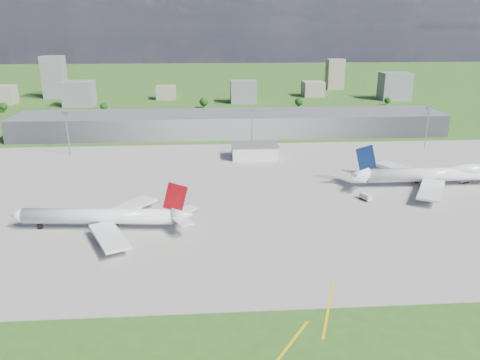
{
  "coord_description": "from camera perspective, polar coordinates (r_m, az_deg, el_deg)",
  "views": [
    {
      "loc": [
        -17.04,
        -163.66,
        73.49
      ],
      "look_at": [
        -3.19,
        31.91,
        9.0
      ],
      "focal_mm": 35.0,
      "sensor_mm": 36.0,
      "label": 1
    }
  ],
  "objects": [
    {
      "name": "ground",
      "position": [
        322.6,
        -0.92,
        5.04
      ],
      "size": [
        1400.0,
        1400.0,
        0.0
      ],
      "primitive_type": "plane",
      "color": "#2C561A",
      "rests_on": "ground"
    },
    {
      "name": "apron",
      "position": [
        218.18,
        3.31,
        -1.5
      ],
      "size": [
        360.0,
        190.0,
        0.08
      ],
      "primitive_type": "cube",
      "color": "gray",
      "rests_on": "ground"
    },
    {
      "name": "terminal",
      "position": [
        335.65,
        -1.07,
        6.87
      ],
      "size": [
        300.0,
        42.0,
        15.0
      ],
      "primitive_type": "cube",
      "color": "gray",
      "rests_on": "ground"
    },
    {
      "name": "ops_building",
      "position": [
        274.0,
        1.75,
        3.51
      ],
      "size": [
        26.0,
        16.0,
        8.0
      ],
      "primitive_type": "cube",
      "color": "silver",
      "rests_on": "ground"
    },
    {
      "name": "mast_west",
      "position": [
        296.04,
        -20.37,
        6.21
      ],
      "size": [
        3.5,
        2.0,
        25.9
      ],
      "color": "gray",
      "rests_on": "ground"
    },
    {
      "name": "mast_center",
      "position": [
        285.47,
        1.47,
        6.93
      ],
      "size": [
        3.5,
        2.0,
        25.9
      ],
      "color": "gray",
      "rests_on": "ground"
    },
    {
      "name": "mast_east",
      "position": [
        315.5,
        21.93,
        6.71
      ],
      "size": [
        3.5,
        2.0,
        25.9
      ],
      "color": "gray",
      "rests_on": "ground"
    },
    {
      "name": "airliner_red_twin",
      "position": [
        184.2,
        -16.19,
        -4.36
      ],
      "size": [
        69.63,
        54.06,
        19.1
      ],
      "rotation": [
        0.0,
        0.0,
        3.05
      ],
      "color": "white",
      "rests_on": "ground"
    },
    {
      "name": "airliner_blue_quad",
      "position": [
        243.57,
        22.75,
        0.63
      ],
      "size": [
        80.62,
        63.45,
        21.11
      ],
      "rotation": [
        0.0,
        0.0,
        -0.0
      ],
      "color": "white",
      "rests_on": "ground"
    },
    {
      "name": "tug_yellow",
      "position": [
        181.15,
        -15.05,
        -6.08
      ],
      "size": [
        3.66,
        4.0,
        1.75
      ],
      "rotation": [
        0.0,
        0.0,
        0.95
      ],
      "color": "#C2AC0B",
      "rests_on": "ground"
    },
    {
      "name": "van_white_near",
      "position": [
        214.94,
        15.06,
        -2.03
      ],
      "size": [
        4.57,
        6.2,
        2.85
      ],
      "rotation": [
        0.0,
        0.0,
        1.99
      ],
      "color": "silver",
      "rests_on": "ground"
    },
    {
      "name": "van_white_far",
      "position": [
        255.73,
        25.65,
        -0.03
      ],
      "size": [
        5.64,
        4.03,
        2.63
      ],
      "rotation": [
        0.0,
        0.0,
        0.36
      ],
      "color": "silver",
      "rests_on": "ground"
    },
    {
      "name": "bldg_far_w",
      "position": [
        528.46,
        -26.98,
        9.26
      ],
      "size": [
        24.0,
        20.0,
        18.0
      ],
      "primitive_type": "cube",
      "color": "gray",
      "rests_on": "ground"
    },
    {
      "name": "bldg_w",
      "position": [
        483.61,
        -19.04,
        9.93
      ],
      "size": [
        28.0,
        22.0,
        24.0
      ],
      "primitive_type": "cube",
      "color": "slate",
      "rests_on": "ground"
    },
    {
      "name": "bldg_cw",
      "position": [
        509.84,
        -9.0,
        10.5
      ],
      "size": [
        20.0,
        18.0,
        14.0
      ],
      "primitive_type": "cube",
      "color": "gray",
      "rests_on": "ground"
    },
    {
      "name": "bldg_c",
      "position": [
        479.19,
        0.42,
        10.71
      ],
      "size": [
        26.0,
        20.0,
        22.0
      ],
      "primitive_type": "cube",
      "color": "slate",
      "rests_on": "ground"
    },
    {
      "name": "bldg_ce",
      "position": [
        530.88,
        8.88,
        10.91
      ],
      "size": [
        22.0,
        24.0,
        16.0
      ],
      "primitive_type": "cube",
      "color": "gray",
      "rests_on": "ground"
    },
    {
      "name": "bldg_e",
      "position": [
        525.63,
        18.33,
        10.81
      ],
      "size": [
        30.0,
        22.0,
        28.0
      ],
      "primitive_type": "cube",
      "color": "slate",
      "rests_on": "ground"
    },
    {
      "name": "bldg_tall_w",
      "position": [
        550.84,
        -21.7,
        11.59
      ],
      "size": [
        22.0,
        20.0,
        44.0
      ],
      "primitive_type": "cube",
      "color": "slate",
      "rests_on": "ground"
    },
    {
      "name": "bldg_tall_e",
      "position": [
        597.35,
        11.49,
        12.53
      ],
      "size": [
        20.0,
        18.0,
        36.0
      ],
      "primitive_type": "cube",
      "color": "gray",
      "rests_on": "ground"
    },
    {
      "name": "tree_far_w",
      "position": [
        475.6,
        -26.91,
        8.01
      ],
      "size": [
        7.2,
        7.2,
        8.8
      ],
      "color": "#382314",
      "rests_on": "ground"
    },
    {
      "name": "tree_w",
      "position": [
        443.96,
        -16.27,
        8.6
      ],
      "size": [
        6.75,
        6.75,
        8.25
      ],
      "color": "#382314",
      "rests_on": "ground"
    },
    {
      "name": "tree_c",
      "position": [
        448.79,
        -4.44,
        9.48
      ],
      "size": [
        8.1,
        8.1,
        9.9
      ],
      "color": "#382314",
      "rests_on": "ground"
    },
    {
      "name": "tree_e",
      "position": [
        452.35,
        7.19,
        9.42
      ],
      "size": [
        7.65,
        7.65,
        9.35
      ],
      "color": "#382314",
      "rests_on": "ground"
    },
    {
      "name": "tree_far_e",
      "position": [
        487.23,
        17.54,
        9.24
      ],
      "size": [
        6.3,
        6.3,
        7.7
      ],
      "color": "#382314",
      "rests_on": "ground"
    }
  ]
}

